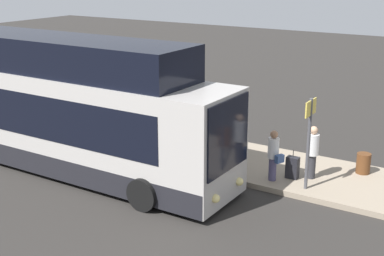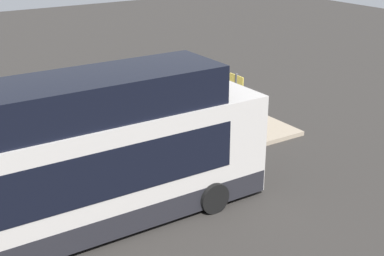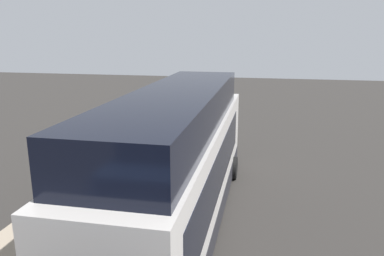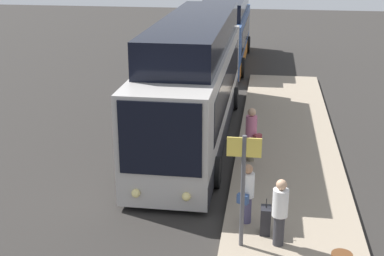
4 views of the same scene
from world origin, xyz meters
name	(u,v)px [view 4 (image 4 of 4)]	position (x,y,z in m)	size (l,w,h in m)	color
ground	(194,143)	(0.00, 0.00, 0.00)	(80.00, 80.00, 0.00)	#2B2826
platform	(287,146)	(0.00, 3.32, 0.09)	(20.00, 3.44, 0.17)	gray
bus_lead	(194,86)	(-0.77, -0.10, 1.94)	(12.28, 2.76, 4.35)	#B2ADA8
bus_second	(225,34)	(-13.55, -0.10, 1.71)	(10.36, 2.72, 3.82)	#33518C
passenger_boarding	(251,132)	(1.73, 2.10, 1.14)	(0.59, 0.61, 1.78)	#6B604C
passenger_waiting	(247,192)	(5.78, 2.16, 1.03)	(0.58, 0.47, 1.59)	#4C476B
passenger_with_bags	(280,210)	(6.71, 2.96, 1.08)	(0.51, 0.51, 1.67)	#2D2D33
suitcase	(266,220)	(6.22, 2.65, 0.52)	(0.38, 0.25, 0.93)	black
sign_post	(243,178)	(6.87, 2.10, 1.91)	(0.10, 0.77, 2.74)	#4C4C51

